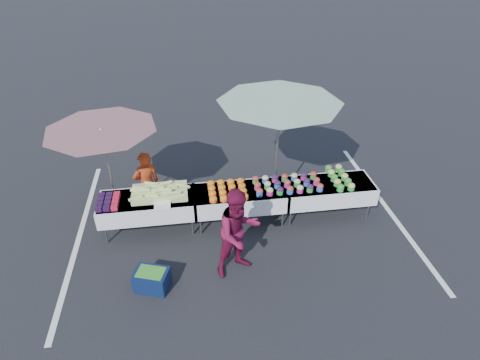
{
  "coord_description": "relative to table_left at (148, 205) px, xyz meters",
  "views": [
    {
      "loc": [
        -0.92,
        -6.4,
        5.25
      ],
      "look_at": [
        0.0,
        0.0,
        1.0
      ],
      "focal_mm": 30.0,
      "sensor_mm": 36.0,
      "label": 1
    }
  ],
  "objects": [
    {
      "name": "ground",
      "position": [
        1.8,
        0.0,
        -0.58
      ],
      "size": [
        80.0,
        80.0,
        0.0
      ],
      "primitive_type": "plane",
      "color": "black"
    },
    {
      "name": "stripe_left",
      "position": [
        -1.4,
        0.0,
        -0.58
      ],
      "size": [
        0.1,
        5.0,
        0.0
      ],
      "primitive_type": "cube",
      "color": "silver",
      "rests_on": "ground"
    },
    {
      "name": "stripe_right",
      "position": [
        5.0,
        0.0,
        -0.58
      ],
      "size": [
        0.1,
        5.0,
        0.0
      ],
      "primitive_type": "cube",
      "color": "silver",
      "rests_on": "ground"
    },
    {
      "name": "table_left",
      "position": [
        0.0,
        0.0,
        0.0
      ],
      "size": [
        1.86,
        0.81,
        0.75
      ],
      "color": "white",
      "rests_on": "ground"
    },
    {
      "name": "table_center",
      "position": [
        1.8,
        0.0,
        0.0
      ],
      "size": [
        1.86,
        0.81,
        0.75
      ],
      "color": "white",
      "rests_on": "ground"
    },
    {
      "name": "table_right",
      "position": [
        3.6,
        0.0,
        0.0
      ],
      "size": [
        1.86,
        0.81,
        0.75
      ],
      "color": "white",
      "rests_on": "ground"
    },
    {
      "name": "berry_punnets",
      "position": [
        -0.71,
        -0.06,
        0.21
      ],
      "size": [
        0.4,
        0.54,
        0.08
      ],
      "color": "black",
      "rests_on": "table_left"
    },
    {
      "name": "corn_pile",
      "position": [
        0.24,
        0.04,
        0.26
      ],
      "size": [
        1.16,
        0.57,
        0.26
      ],
      "color": "#9EBD61",
      "rests_on": "table_left"
    },
    {
      "name": "plastic_bags",
      "position": [
        0.3,
        -0.3,
        0.19
      ],
      "size": [
        0.3,
        0.25,
        0.05
      ],
      "primitive_type": "cube",
      "color": "white",
      "rests_on": "table_left"
    },
    {
      "name": "carrot_bowls",
      "position": [
        1.55,
        -0.01,
        0.22
      ],
      "size": [
        0.75,
        0.69,
        0.11
      ],
      "color": "#E95819",
      "rests_on": "table_center"
    },
    {
      "name": "potato_cups",
      "position": [
        2.75,
        0.0,
        0.25
      ],
      "size": [
        1.34,
        0.58,
        0.16
      ],
      "color": "blue",
      "rests_on": "table_right"
    },
    {
      "name": "bean_baskets",
      "position": [
        3.86,
        0.08,
        0.24
      ],
      "size": [
        0.36,
        0.86,
        0.15
      ],
      "color": "green",
      "rests_on": "table_right"
    },
    {
      "name": "vendor",
      "position": [
        -0.03,
        0.55,
        0.14
      ],
      "size": [
        0.62,
        0.52,
        1.45
      ],
      "primitive_type": "imported",
      "rotation": [
        0.0,
        0.0,
        3.54
      ],
      "color": "#A63213",
      "rests_on": "ground"
    },
    {
      "name": "customer",
      "position": [
        1.59,
        -1.34,
        0.25
      ],
      "size": [
        1.0,
        0.9,
        1.68
      ],
      "primitive_type": "imported",
      "rotation": [
        0.0,
        0.0,
        0.4
      ],
      "color": "maroon",
      "rests_on": "ground"
    },
    {
      "name": "umbrella_left",
      "position": [
        -0.67,
        0.4,
        1.31
      ],
      "size": [
        2.45,
        2.45,
        2.09
      ],
      "rotation": [
        0.0,
        0.0,
        -0.23
      ],
      "color": "black",
      "rests_on": "ground"
    },
    {
      "name": "umbrella_right",
      "position": [
        2.6,
        0.4,
        1.61
      ],
      "size": [
        2.83,
        2.83,
        2.42
      ],
      "rotation": [
        0.0,
        0.0,
        -0.22
      ],
      "color": "black",
      "rests_on": "ground"
    },
    {
      "name": "storage_bin",
      "position": [
        0.09,
        -1.56,
        -0.4
      ],
      "size": [
        0.65,
        0.56,
        0.36
      ],
      "rotation": [
        0.0,
        0.0,
        -0.33
      ],
      "color": "#0C1B3F",
      "rests_on": "ground"
    }
  ]
}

